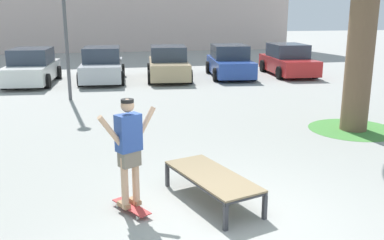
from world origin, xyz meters
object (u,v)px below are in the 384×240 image
at_px(car_white, 32,68).
at_px(car_silver, 102,66).
at_px(skateboard, 131,207).
at_px(car_tan, 168,64).
at_px(car_red, 288,61).
at_px(car_blue, 230,62).
at_px(skater, 129,146).
at_px(skate_box, 212,177).

bearing_deg(car_white, car_silver, 1.60).
height_order(skateboard, car_white, car_white).
distance_m(car_white, car_tan, 5.93).
bearing_deg(car_red, car_white, -179.61).
relative_size(car_white, car_blue, 0.99).
height_order(skateboard, skater, skater).
height_order(car_silver, car_tan, same).
bearing_deg(car_white, car_tan, 0.04).
bearing_deg(skater, skate_box, 4.53).
bearing_deg(skater, car_tan, 78.22).
bearing_deg(car_tan, car_silver, 178.48).
height_order(car_silver, car_blue, same).
relative_size(car_tan, car_red, 1.01).
distance_m(skate_box, car_silver, 13.30).
distance_m(skateboard, car_tan, 13.53).
bearing_deg(car_tan, skate_box, -96.27).
bearing_deg(car_blue, skateboard, -113.23).
bearing_deg(car_tan, skateboard, -101.77).
relative_size(skater, car_silver, 0.39).
height_order(skater, car_red, skater).
distance_m(skater, car_blue, 14.51).
relative_size(car_silver, car_red, 1.00).
distance_m(skateboard, car_red, 15.91).
xyz_separation_m(car_silver, car_tan, (2.97, -0.08, 0.00)).
height_order(car_white, car_blue, same).
distance_m(car_silver, car_blue, 5.93).
bearing_deg(car_silver, skater, -89.11).
bearing_deg(skateboard, skater, 119.07).
distance_m(car_silver, car_tan, 2.97).
bearing_deg(car_white, skate_box, -71.13).
bearing_deg(skateboard, car_silver, 90.89).
relative_size(skater, car_blue, 0.39).
bearing_deg(skateboard, car_blue, 66.77).
relative_size(skateboard, car_silver, 0.18).
distance_m(skater, car_white, 13.61).
relative_size(car_white, car_silver, 1.00).
bearing_deg(car_white, car_red, 0.39).
xyz_separation_m(skate_box, car_white, (-4.49, 13.13, 0.28)).
distance_m(skate_box, skateboard, 1.36).
height_order(skate_box, car_white, car_white).
bearing_deg(car_blue, skater, -113.24).
distance_m(skateboard, car_white, 13.62).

